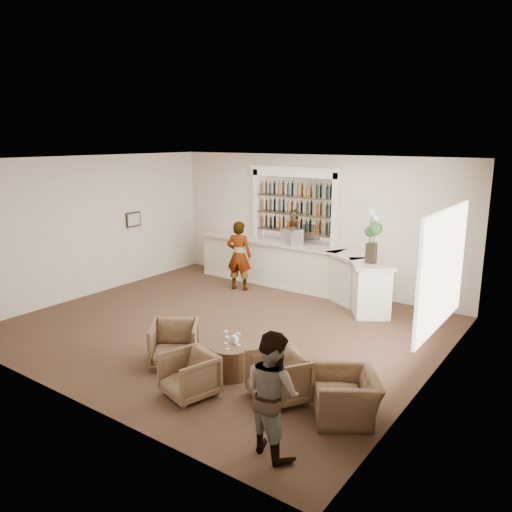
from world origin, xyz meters
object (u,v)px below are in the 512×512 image
(guest, at_px, (272,393))
(espresso_machine, at_px, (292,237))
(armchair_left, at_px, (174,343))
(armchair_far, at_px, (346,395))
(cocktail_table, at_px, (231,361))
(armchair_right, at_px, (278,377))
(flower_vase, at_px, (372,233))
(armchair_center, at_px, (189,375))
(bar_counter, at_px, (296,267))
(sommelier, at_px, (239,256))

(guest, distance_m, espresso_machine, 6.69)
(armchair_left, relative_size, armchair_far, 0.83)
(cocktail_table, relative_size, armchair_right, 0.84)
(cocktail_table, bearing_deg, armchair_left, -168.88)
(espresso_machine, height_order, flower_vase, flower_vase)
(guest, distance_m, armchair_left, 2.90)
(armchair_center, bearing_deg, cocktail_table, 99.85)
(bar_counter, xyz_separation_m, flower_vase, (2.20, -0.64, 1.20))
(armchair_center, relative_size, espresso_machine, 1.60)
(armchair_center, distance_m, flower_vase, 5.06)
(espresso_machine, bearing_deg, sommelier, -120.95)
(armchair_center, bearing_deg, sommelier, 135.32)
(sommelier, bearing_deg, guest, 113.41)
(armchair_left, bearing_deg, armchair_right, -37.68)
(bar_counter, height_order, flower_vase, flower_vase)
(cocktail_table, relative_size, espresso_machine, 1.47)
(armchair_far, distance_m, espresso_machine, 5.96)
(cocktail_table, bearing_deg, espresso_machine, 110.08)
(sommelier, relative_size, armchair_center, 2.41)
(armchair_left, height_order, armchair_center, armchair_left)
(armchair_center, bearing_deg, espresso_machine, 122.02)
(bar_counter, distance_m, espresso_machine, 0.77)
(guest, height_order, espresso_machine, guest)
(armchair_left, height_order, armchair_far, armchair_left)
(cocktail_table, height_order, flower_vase, flower_vase)
(armchair_left, distance_m, flower_vase, 4.68)
(cocktail_table, distance_m, espresso_machine, 4.95)
(guest, distance_m, flower_vase, 5.38)
(guest, distance_m, armchair_far, 1.36)
(guest, bearing_deg, armchair_right, -42.58)
(guest, xyz_separation_m, armchair_center, (-1.72, 0.40, -0.44))
(cocktail_table, distance_m, armchair_center, 0.87)
(guest, distance_m, armchair_right, 1.27)
(armchair_left, bearing_deg, flower_vase, 30.62)
(armchair_right, bearing_deg, bar_counter, 152.18)
(sommelier, bearing_deg, espresso_machine, -161.87)
(cocktail_table, height_order, armchair_center, armchair_center)
(cocktail_table, bearing_deg, sommelier, 125.69)
(sommelier, xyz_separation_m, flower_vase, (3.36, 0.15, 0.91))
(cocktail_table, bearing_deg, flower_vase, 80.65)
(armchair_right, distance_m, flower_vase, 4.40)
(armchair_left, distance_m, armchair_center, 1.15)
(bar_counter, bearing_deg, sommelier, -145.95)
(bar_counter, height_order, armchair_left, bar_counter)
(armchair_far, bearing_deg, flower_vase, 164.29)
(flower_vase, bearing_deg, armchair_left, -112.12)
(cocktail_table, bearing_deg, bar_counter, 108.75)
(cocktail_table, xyz_separation_m, armchair_right, (1.04, -0.22, 0.11))
(guest, relative_size, armchair_far, 1.62)
(guest, height_order, armchair_far, guest)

